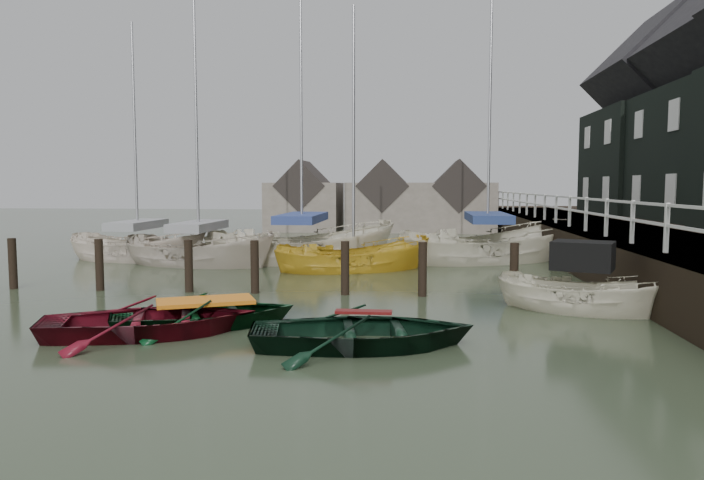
# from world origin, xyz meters

# --- Properties ---
(ground) EXTENTS (120.00, 120.00, 0.00)m
(ground) POSITION_xyz_m (0.00, 0.00, 0.00)
(ground) COLOR #2B3622
(ground) RESTS_ON ground
(pier) EXTENTS (3.04, 32.00, 2.70)m
(pier) POSITION_xyz_m (9.48, 10.00, 0.71)
(pier) COLOR black
(pier) RESTS_ON ground
(mooring_pilings) EXTENTS (13.72, 0.22, 1.80)m
(mooring_pilings) POSITION_xyz_m (-1.11, 3.00, 0.50)
(mooring_pilings) COLOR black
(mooring_pilings) RESTS_ON ground
(far_sheds) EXTENTS (14.00, 4.08, 4.39)m
(far_sheds) POSITION_xyz_m (0.83, 26.00, 1.86)
(far_sheds) COLOR #665B51
(far_sheds) RESTS_ON ground
(rowboat_red) EXTENTS (4.73, 4.05, 0.83)m
(rowboat_red) POSITION_xyz_m (-2.00, -1.71, 0.00)
(rowboat_red) COLOR #590C18
(rowboat_red) RESTS_ON ground
(rowboat_green) EXTENTS (4.42, 3.90, 0.76)m
(rowboat_green) POSITION_xyz_m (-1.20, -0.90, 0.00)
(rowboat_green) COLOR black
(rowboat_green) RESTS_ON ground
(rowboat_dkgreen) EXTENTS (4.38, 3.45, 0.82)m
(rowboat_dkgreen) POSITION_xyz_m (2.12, -2.19, 0.00)
(rowboat_dkgreen) COLOR black
(rowboat_dkgreen) RESTS_ON ground
(motorboat) EXTENTS (4.16, 2.84, 2.33)m
(motorboat) POSITION_xyz_m (6.80, 1.37, 0.11)
(motorboat) COLOR beige
(motorboat) RESTS_ON ground
(sailboat_a) EXTENTS (6.37, 3.60, 11.57)m
(sailboat_a) POSITION_xyz_m (-4.70, 8.56, 0.07)
(sailboat_a) COLOR beige
(sailboat_a) RESTS_ON ground
(sailboat_b) EXTENTS (7.62, 4.92, 12.67)m
(sailboat_b) POSITION_xyz_m (-1.21, 9.90, 0.06)
(sailboat_b) COLOR beige
(sailboat_b) RESTS_ON ground
(sailboat_c) EXTENTS (5.71, 3.70, 9.70)m
(sailboat_c) POSITION_xyz_m (0.94, 7.73, 0.02)
(sailboat_c) COLOR gold
(sailboat_c) RESTS_ON ground
(sailboat_d) EXTENTS (7.69, 5.34, 11.39)m
(sailboat_d) POSITION_xyz_m (5.68, 10.68, 0.06)
(sailboat_d) COLOR beige
(sailboat_d) RESTS_ON ground
(sailboat_e) EXTENTS (6.14, 3.27, 9.97)m
(sailboat_e) POSITION_xyz_m (-7.47, 9.66, 0.06)
(sailboat_e) COLOR silver
(sailboat_e) RESTS_ON ground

